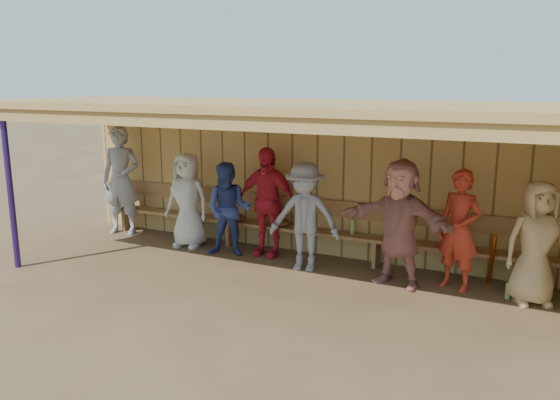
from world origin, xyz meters
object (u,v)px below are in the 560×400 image
(player_a, at_px, (121,180))
(player_g, at_px, (459,230))
(player_c, at_px, (228,209))
(bench, at_px, (301,223))
(player_h, at_px, (536,243))
(player_f, at_px, (399,223))
(player_d, at_px, (266,202))
(player_b, at_px, (187,200))
(player_e, at_px, (305,217))

(player_a, height_order, player_g, player_a)
(player_c, bearing_deg, player_a, 158.79)
(player_c, distance_m, bench, 1.19)
(player_a, distance_m, player_h, 6.97)
(player_f, relative_size, player_g, 1.08)
(player_d, bearing_deg, player_b, -174.46)
(player_f, bearing_deg, player_d, -177.51)
(player_h, bearing_deg, player_f, 159.05)
(player_e, distance_m, bench, 0.83)
(player_c, relative_size, player_h, 0.96)
(player_a, height_order, player_d, player_a)
(player_c, distance_m, player_e, 1.39)
(player_f, bearing_deg, player_e, -168.22)
(player_b, height_order, player_d, player_d)
(player_e, xyz_separation_m, bench, (-0.36, 0.68, -0.29))
(bench, bearing_deg, player_a, -174.98)
(player_g, bearing_deg, player_c, -157.84)
(player_d, bearing_deg, player_h, -4.53)
(player_b, bearing_deg, player_a, 170.93)
(player_f, relative_size, player_h, 1.12)
(player_d, bearing_deg, player_c, -154.42)
(player_c, xyz_separation_m, player_e, (1.38, -0.11, 0.05))
(player_d, xyz_separation_m, player_f, (2.25, -0.39, -0.00))
(player_b, relative_size, player_e, 0.99)
(player_d, bearing_deg, player_f, -10.40)
(player_c, height_order, player_h, player_h)
(player_a, distance_m, player_c, 2.49)
(player_d, height_order, player_h, player_d)
(player_d, distance_m, player_g, 3.01)
(bench, bearing_deg, player_f, -21.46)
(player_d, distance_m, bench, 0.66)
(player_f, bearing_deg, player_c, -170.12)
(player_b, height_order, player_f, player_f)
(player_b, relative_size, bench, 0.21)
(player_a, bearing_deg, player_c, -20.42)
(player_d, distance_m, player_e, 0.92)
(player_h, bearing_deg, player_g, 149.12)
(player_c, distance_m, player_h, 4.50)
(player_a, xyz_separation_m, player_f, (5.26, -0.39, -0.12))
(player_a, relative_size, player_c, 1.31)
(player_f, bearing_deg, player_h, 16.24)
(player_h, bearing_deg, player_d, 151.18)
(player_e, xyz_separation_m, player_g, (2.17, 0.20, 0.01))
(player_d, xyz_separation_m, player_g, (3.00, -0.18, -0.06))
(player_e, relative_size, player_f, 0.92)
(player_f, height_order, bench, player_f)
(player_h, bearing_deg, player_b, 153.87)
(player_a, xyz_separation_m, player_e, (3.84, -0.38, -0.19))
(player_c, height_order, player_d, player_d)
(bench, bearing_deg, player_g, -10.82)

